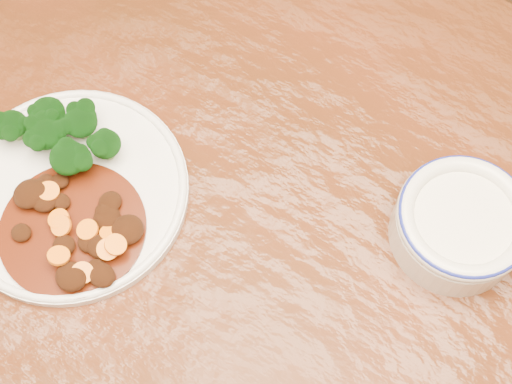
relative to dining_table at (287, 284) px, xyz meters
The scene contains 5 objects.
dining_table is the anchor object (origin of this frame).
dinner_plate 0.27m from the dining_table, 161.23° to the right, with size 0.26×0.26×0.02m.
broccoli_florets 0.31m from the dining_table, behind, with size 0.13×0.08×0.05m.
mince_stew 0.25m from the dining_table, 150.77° to the right, with size 0.16×0.16×0.03m.
dip_bowl 0.21m from the dining_table, 46.13° to the left, with size 0.14×0.14×0.06m.
Camera 1 is at (0.12, -0.23, 1.47)m, focal length 50.00 mm.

